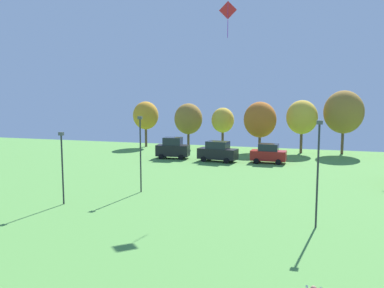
# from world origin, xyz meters

# --- Properties ---
(kite_flying_6) EXTENTS (1.46, 0.26, 2.94)m
(kite_flying_6) POSITION_xyz_m (-3.72, 32.62, 14.58)
(kite_flying_6) COLOR red
(parked_car_leftmost) EXTENTS (4.17, 2.23, 2.64)m
(parked_car_leftmost) POSITION_xyz_m (-13.47, 46.24, 1.28)
(parked_car_leftmost) COLOR black
(parked_car_leftmost) RESTS_ON ground
(parked_car_second_from_left) EXTENTS (4.83, 2.49, 2.42)m
(parked_car_second_from_left) POSITION_xyz_m (-7.59, 45.59, 1.19)
(parked_car_second_from_left) COLOR black
(parked_car_second_from_left) RESTS_ON ground
(parked_car_third_from_left) EXTENTS (4.05, 2.12, 2.25)m
(parked_car_third_from_left) POSITION_xyz_m (-1.71, 46.29, 1.11)
(parked_car_third_from_left) COLOR maroon
(parked_car_third_from_left) RESTS_ON ground
(light_post_0) EXTENTS (0.36, 0.20, 6.20)m
(light_post_0) POSITION_xyz_m (-10.05, 29.08, 3.50)
(light_post_0) COLOR #2D2D33
(light_post_0) RESTS_ON ground
(light_post_1) EXTENTS (0.36, 0.20, 6.44)m
(light_post_1) POSITION_xyz_m (3.67, 23.96, 3.62)
(light_post_1) COLOR #2D2D33
(light_post_1) RESTS_ON ground
(light_post_3) EXTENTS (0.36, 0.20, 5.27)m
(light_post_3) POSITION_xyz_m (-13.89, 24.00, 3.02)
(light_post_3) COLOR #2D2D33
(light_post_3) RESTS_ON ground
(treeline_tree_0) EXTENTS (3.83, 3.83, 6.86)m
(treeline_tree_0) POSITION_xyz_m (-21.23, 55.78, 4.73)
(treeline_tree_0) COLOR brown
(treeline_tree_0) RESTS_ON ground
(treeline_tree_1) EXTENTS (4.14, 4.14, 6.60)m
(treeline_tree_1) POSITION_xyz_m (-14.66, 56.39, 4.31)
(treeline_tree_1) COLOR brown
(treeline_tree_1) RESTS_ON ground
(treeline_tree_2) EXTENTS (3.31, 3.31, 5.98)m
(treeline_tree_2) POSITION_xyz_m (-9.66, 57.31, 4.14)
(treeline_tree_2) COLOR brown
(treeline_tree_2) RESTS_ON ground
(treeline_tree_3) EXTENTS (4.45, 4.45, 6.93)m
(treeline_tree_3) POSITION_xyz_m (-3.93, 55.01, 4.47)
(treeline_tree_3) COLOR brown
(treeline_tree_3) RESTS_ON ground
(treeline_tree_4) EXTENTS (4.15, 4.15, 7.15)m
(treeline_tree_4) POSITION_xyz_m (1.58, 55.73, 4.86)
(treeline_tree_4) COLOR brown
(treeline_tree_4) RESTS_ON ground
(treeline_tree_5) EXTENTS (5.17, 5.17, 8.44)m
(treeline_tree_5) POSITION_xyz_m (6.87, 56.52, 5.59)
(treeline_tree_5) COLOR brown
(treeline_tree_5) RESTS_ON ground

